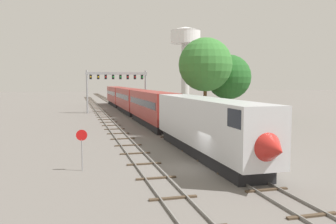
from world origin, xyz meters
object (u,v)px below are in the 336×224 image
object	(u,v)px
passenger_train	(138,103)
stop_sign	(82,144)
signal_gantry	(117,81)
trackside_tree_mid	(205,65)
water_tower	(185,42)
trackside_tree_left	(229,77)

from	to	relation	value
passenger_train	stop_sign	bearing A→B (deg)	-106.26
signal_gantry	trackside_tree_mid	bearing A→B (deg)	-51.85
stop_sign	passenger_train	bearing A→B (deg)	73.74
water_tower	trackside_tree_mid	bearing A→B (deg)	-104.52
trackside_tree_mid	signal_gantry	bearing A→B (deg)	128.15
signal_gantry	stop_sign	xyz separation A→B (m)	(-7.75, -45.21, -4.33)
signal_gantry	trackside_tree_left	size ratio (longest dim) A/B	1.12
signal_gantry	water_tower	bearing A→B (deg)	56.50
signal_gantry	trackside_tree_left	world-z (taller)	trackside_tree_left
water_tower	trackside_tree_mid	xyz separation A→B (m)	(-14.76, -57.00, -9.95)
trackside_tree_left	stop_sign	bearing A→B (deg)	-128.56
signal_gantry	water_tower	size ratio (longest dim) A/B	0.51
passenger_train	trackside_tree_mid	distance (m)	12.98
signal_gantry	trackside_tree_mid	xyz separation A→B (m)	(12.47, -15.87, 2.68)
stop_sign	signal_gantry	bearing A→B (deg)	80.27
water_tower	stop_sign	xyz separation A→B (m)	(-34.98, -86.34, -16.96)
signal_gantry	stop_sign	distance (m)	46.07
passenger_train	water_tower	size ratio (longest dim) A/B	3.52
trackside_tree_left	water_tower	bearing A→B (deg)	80.17
passenger_train	signal_gantry	size ratio (longest dim) A/B	6.94
signal_gantry	trackside_tree_mid	size ratio (longest dim) A/B	0.91
water_tower	trackside_tree_mid	world-z (taller)	water_tower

